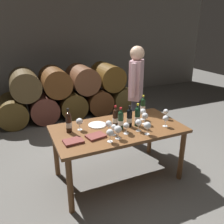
{
  "coord_description": "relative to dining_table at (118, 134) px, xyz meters",
  "views": [
    {
      "loc": [
        -1.2,
        -2.5,
        2.04
      ],
      "look_at": [
        0.0,
        0.2,
        0.91
      ],
      "focal_mm": 37.25,
      "sensor_mm": 36.0,
      "label": 1
    }
  ],
  "objects": [
    {
      "name": "wine_glass_2",
      "position": [
        0.24,
        -0.32,
        0.21
      ],
      "size": [
        0.09,
        0.09,
        0.16
      ],
      "color": "white",
      "rests_on": "dining_table"
    },
    {
      "name": "tasting_notebook",
      "position": [
        -0.36,
        -0.14,
        0.11
      ],
      "size": [
        0.25,
        0.2,
        0.03
      ],
      "primitive_type": "cube",
      "rotation": [
        0.0,
        0.0,
        0.2
      ],
      "color": "brown",
      "rests_on": "dining_table"
    },
    {
      "name": "barrel_stack",
      "position": [
        0.0,
        2.6,
        -0.13
      ],
      "size": [
        3.12,
        0.9,
        1.15
      ],
      "color": "#54401B",
      "rests_on": "ground_plane"
    },
    {
      "name": "cellar_back_wall",
      "position": [
        0.0,
        4.2,
        0.73
      ],
      "size": [
        10.0,
        0.24,
        2.8
      ],
      "primitive_type": "cube",
      "color": "gray",
      "rests_on": "ground_plane"
    },
    {
      "name": "ground_plane",
      "position": [
        0.0,
        0.0,
        -0.67
      ],
      "size": [
        14.0,
        14.0,
        0.0
      ],
      "primitive_type": "plane",
      "color": "#66635E"
    },
    {
      "name": "wine_glass_11",
      "position": [
        -0.14,
        -0.28,
        0.21
      ],
      "size": [
        0.09,
        0.09,
        0.16
      ],
      "color": "white",
      "rests_on": "dining_table"
    },
    {
      "name": "dining_table",
      "position": [
        0.0,
        0.0,
        0.0
      ],
      "size": [
        1.7,
        0.9,
        0.76
      ],
      "color": "brown",
      "rests_on": "ground_plane"
    },
    {
      "name": "wine_glass_9",
      "position": [
        -0.14,
        -0.17,
        0.19
      ],
      "size": [
        0.07,
        0.07,
        0.14
      ],
      "color": "white",
      "rests_on": "dining_table"
    },
    {
      "name": "wine_bottle_4",
      "position": [
        0.57,
        0.32,
        0.21
      ],
      "size": [
        0.07,
        0.07,
        0.28
      ],
      "color": "#19381E",
      "rests_on": "dining_table"
    },
    {
      "name": "wine_glass_10",
      "position": [
        0.59,
        -0.22,
        0.2
      ],
      "size": [
        0.08,
        0.08,
        0.15
      ],
      "color": "white",
      "rests_on": "dining_table"
    },
    {
      "name": "wine_glass_4",
      "position": [
        -0.25,
        -0.31,
        0.2
      ],
      "size": [
        0.08,
        0.08,
        0.16
      ],
      "color": "white",
      "rests_on": "dining_table"
    },
    {
      "name": "wine_bottle_1",
      "position": [
        0.01,
        -0.05,
        0.22
      ],
      "size": [
        0.07,
        0.07,
        0.3
      ],
      "color": "#19381E",
      "rests_on": "dining_table"
    },
    {
      "name": "wine_bottle_0",
      "position": [
        0.26,
        -0.04,
        0.22
      ],
      "size": [
        0.07,
        0.07,
        0.31
      ],
      "color": "black",
      "rests_on": "dining_table"
    },
    {
      "name": "wine_bottle_2",
      "position": [
        0.15,
        -0.02,
        0.22
      ],
      "size": [
        0.07,
        0.07,
        0.29
      ],
      "color": "black",
      "rests_on": "dining_table"
    },
    {
      "name": "wine_glass_0",
      "position": [
        -0.17,
        -0.08,
        0.2
      ],
      "size": [
        0.08,
        0.08,
        0.16
      ],
      "color": "white",
      "rests_on": "dining_table"
    },
    {
      "name": "wine_glass_1",
      "position": [
        0.38,
        -0.04,
        0.2
      ],
      "size": [
        0.09,
        0.09,
        0.16
      ],
      "color": "white",
      "rests_on": "dining_table"
    },
    {
      "name": "wine_glass_8",
      "position": [
        0.43,
        0.11,
        0.21
      ],
      "size": [
        0.09,
        0.09,
        0.16
      ],
      "color": "white",
      "rests_on": "dining_table"
    },
    {
      "name": "wine_bottle_5",
      "position": [
        -0.62,
        0.13,
        0.23
      ],
      "size": [
        0.07,
        0.07,
        0.32
      ],
      "color": "black",
      "rests_on": "dining_table"
    },
    {
      "name": "sommelier_presenting",
      "position": [
        0.68,
        0.75,
        0.37
      ],
      "size": [
        0.36,
        0.39,
        1.72
      ],
      "color": "#383842",
      "rests_on": "ground_plane"
    },
    {
      "name": "wine_glass_6",
      "position": [
        -0.48,
        0.14,
        0.2
      ],
      "size": [
        0.09,
        0.09,
        0.16
      ],
      "color": "white",
      "rests_on": "dining_table"
    },
    {
      "name": "wine_glass_3",
      "position": [
        0.01,
        -0.2,
        0.2
      ],
      "size": [
        0.07,
        0.07,
        0.15
      ],
      "color": "white",
      "rests_on": "dining_table"
    },
    {
      "name": "wine_glass_5",
      "position": [
        0.75,
        -0.0,
        0.2
      ],
      "size": [
        0.07,
        0.07,
        0.15
      ],
      "color": "white",
      "rests_on": "dining_table"
    },
    {
      "name": "leather_ledger",
      "position": [
        -0.64,
        -0.16,
        0.11
      ],
      "size": [
        0.23,
        0.18,
        0.03
      ],
      "primitive_type": "cube",
      "rotation": [
        0.0,
        0.0,
        0.07
      ],
      "color": "brown",
      "rests_on": "dining_table"
    },
    {
      "name": "wine_bottle_3",
      "position": [
        -0.02,
        0.05,
        0.22
      ],
      "size": [
        0.07,
        0.07,
        0.29
      ],
      "color": "black",
      "rests_on": "dining_table"
    },
    {
      "name": "serving_plate",
      "position": [
        -0.23,
        0.18,
        0.1
      ],
      "size": [
        0.24,
        0.24,
        0.01
      ],
      "primitive_type": "cylinder",
      "color": "white",
      "rests_on": "dining_table"
    },
    {
      "name": "wine_glass_7",
      "position": [
        0.19,
        -0.19,
        0.2
      ],
      "size": [
        0.08,
        0.08,
        0.16
      ],
      "color": "white",
      "rests_on": "dining_table"
    }
  ]
}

